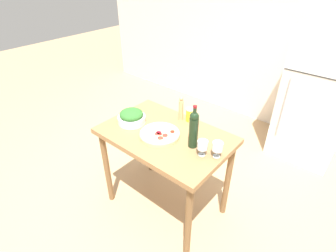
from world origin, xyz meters
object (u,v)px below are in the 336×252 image
Objects in this scene: wine_glass_near at (203,146)px; salad_bowl at (132,117)px; homemade_pizza at (160,134)px; refrigerator at (319,96)px; salt_canister at (190,115)px; pepper_mill at (181,109)px; wine_glass_far at (218,147)px; wine_bottle at (194,129)px.

wine_glass_near is 0.51× the size of salad_bowl.
refrigerator is at bearing 67.42° from homemade_pizza.
salt_canister is at bearing 43.43° from salad_bowl.
pepper_mill reaches higher than wine_glass_near.
wine_glass_far is 0.37× the size of homemade_pizza.
wine_glass_far is (-0.29, -1.87, 0.19)m from refrigerator.
salad_bowl is (-0.76, -0.02, -0.03)m from wine_glass_near.
salad_bowl is 0.35m from homemade_pizza.
wine_bottle is 2.86× the size of wine_glass_near.
wine_glass_near is 0.56× the size of pepper_mill.
wine_bottle reaches higher than homemade_pizza.
pepper_mill is at bearing 145.10° from wine_glass_near.
wine_glass_near is (0.12, -0.05, -0.08)m from wine_bottle.
pepper_mill is at bearing 140.86° from wine_bottle.
wine_glass_near reaches higher than homemade_pizza.
refrigerator is at bearing 78.61° from wine_glass_near.
wine_glass_near is 0.11m from wine_glass_far.
refrigerator reaches higher than wine_glass_near.
refrigerator reaches higher than homemade_pizza.
homemade_pizza is at bearing -177.43° from wine_glass_near.
refrigerator reaches higher than pepper_mill.
salad_bowl is (-0.86, -0.08, -0.03)m from wine_glass_far.
wine_glass_far is (0.22, 0.01, -0.08)m from wine_bottle.
wine_glass_near is 0.55m from pepper_mill.
wine_bottle is 0.41m from salt_canister.
homemade_pizza is (0.03, -0.33, -0.09)m from pepper_mill.
salt_canister is at bearing -115.69° from refrigerator.
wine_glass_far is at bearing 5.28° from salad_bowl.
wine_glass_near is 0.76m from salad_bowl.
salt_canister is at bearing 148.09° from wine_glass_far.
homemade_pizza is at bearing -84.87° from pepper_mill.
pepper_mill is 0.67× the size of homemade_pizza.
refrigerator is 1.97m from wine_glass_near.
salad_bowl is at bearing -132.83° from pepper_mill.
wine_glass_far is 0.55m from salt_canister.
salad_bowl is 1.98× the size of salt_canister.
pepper_mill reaches higher than salad_bowl.
wine_bottle is 1.60× the size of pepper_mill.
wine_bottle is at bearing 12.15° from homemade_pizza.
salt_canister reaches higher than homemade_pizza.
wine_glass_near is at bearing -43.24° from salt_canister.
salad_bowl reaches higher than wine_glass_near.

